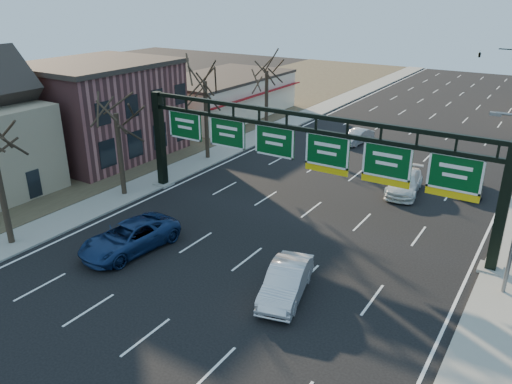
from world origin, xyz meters
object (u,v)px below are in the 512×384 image
Objects in this scene: car_silver_sedan at (286,282)px; car_white_wagon at (405,183)px; car_blue_suv at (130,237)px; sign_gantry at (302,153)px.

car_white_wagon is at bearing 73.18° from car_silver_sedan.
car_silver_sedan is (9.86, 0.79, -0.03)m from car_blue_suv.
sign_gantry is 9.48m from car_silver_sedan.
car_blue_suv is (-6.44, -8.75, -3.79)m from sign_gantry.
sign_gantry is 11.51m from car_blue_suv.
car_blue_suv reaches higher than car_white_wagon.
car_white_wagon is at bearing 64.20° from car_blue_suv.
car_blue_suv is 20.29m from car_white_wagon.
car_blue_suv is 9.89m from car_silver_sedan.
sign_gantry is at bearing 59.53° from car_blue_suv.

